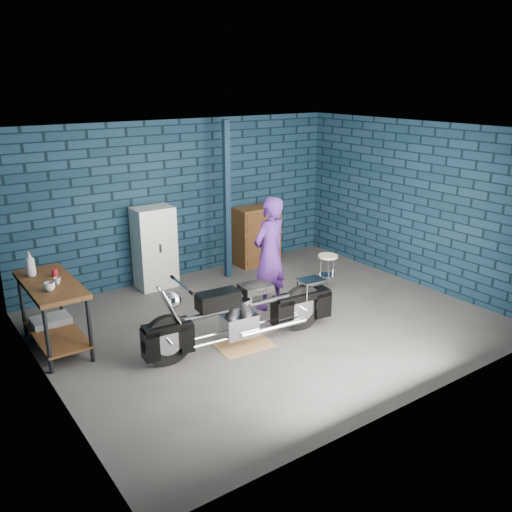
{
  "coord_description": "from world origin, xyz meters",
  "views": [
    {
      "loc": [
        -4.19,
        -5.69,
        3.34
      ],
      "look_at": [
        -0.0,
        0.3,
        0.93
      ],
      "focal_mm": 38.0,
      "sensor_mm": 36.0,
      "label": 1
    }
  ],
  "objects_px": {
    "storage_bin": "(52,328)",
    "shop_stool": "(327,272)",
    "locker": "(155,248)",
    "motorcycle": "(243,309)",
    "person": "(270,254)",
    "tool_chest": "(257,236)",
    "workbench": "(54,315)"
  },
  "relations": [
    {
      "from": "motorcycle",
      "to": "storage_bin",
      "type": "height_order",
      "value": "motorcycle"
    },
    {
      "from": "storage_bin",
      "to": "shop_stool",
      "type": "distance_m",
      "value": 4.32
    },
    {
      "from": "workbench",
      "to": "person",
      "type": "xyz_separation_m",
      "value": [
        3.03,
        -0.52,
        0.4
      ]
    },
    {
      "from": "storage_bin",
      "to": "tool_chest",
      "type": "distance_m",
      "value": 4.16
    },
    {
      "from": "workbench",
      "to": "storage_bin",
      "type": "height_order",
      "value": "workbench"
    },
    {
      "from": "person",
      "to": "storage_bin",
      "type": "bearing_deg",
      "value": -29.72
    },
    {
      "from": "workbench",
      "to": "locker",
      "type": "bearing_deg",
      "value": 32.25
    },
    {
      "from": "workbench",
      "to": "motorcycle",
      "type": "relative_size",
      "value": 0.61
    },
    {
      "from": "storage_bin",
      "to": "locker",
      "type": "height_order",
      "value": "locker"
    },
    {
      "from": "workbench",
      "to": "person",
      "type": "bearing_deg",
      "value": -9.73
    },
    {
      "from": "motorcycle",
      "to": "locker",
      "type": "relative_size",
      "value": 1.7
    },
    {
      "from": "person",
      "to": "shop_stool",
      "type": "relative_size",
      "value": 2.94
    },
    {
      "from": "tool_chest",
      "to": "storage_bin",
      "type": "bearing_deg",
      "value": -166.9
    },
    {
      "from": "workbench",
      "to": "shop_stool",
      "type": "bearing_deg",
      "value": -6.0
    },
    {
      "from": "workbench",
      "to": "tool_chest",
      "type": "height_order",
      "value": "tool_chest"
    },
    {
      "from": "storage_bin",
      "to": "locker",
      "type": "relative_size",
      "value": 0.36
    },
    {
      "from": "tool_chest",
      "to": "shop_stool",
      "type": "xyz_separation_m",
      "value": [
        0.22,
        -1.71,
        -0.25
      ]
    },
    {
      "from": "person",
      "to": "tool_chest",
      "type": "bearing_deg",
      "value": -134.19
    },
    {
      "from": "workbench",
      "to": "motorcycle",
      "type": "bearing_deg",
      "value": -32.97
    },
    {
      "from": "motorcycle",
      "to": "tool_chest",
      "type": "relative_size",
      "value": 2.12
    },
    {
      "from": "workbench",
      "to": "storage_bin",
      "type": "bearing_deg",
      "value": 86.39
    },
    {
      "from": "tool_chest",
      "to": "shop_stool",
      "type": "bearing_deg",
      "value": -82.74
    },
    {
      "from": "motorcycle",
      "to": "tool_chest",
      "type": "height_order",
      "value": "tool_chest"
    },
    {
      "from": "motorcycle",
      "to": "person",
      "type": "height_order",
      "value": "person"
    },
    {
      "from": "locker",
      "to": "tool_chest",
      "type": "bearing_deg",
      "value": 0.0
    },
    {
      "from": "locker",
      "to": "shop_stool",
      "type": "height_order",
      "value": "locker"
    },
    {
      "from": "motorcycle",
      "to": "locker",
      "type": "distance_m",
      "value": 2.58
    },
    {
      "from": "tool_chest",
      "to": "shop_stool",
      "type": "distance_m",
      "value": 1.74
    },
    {
      "from": "person",
      "to": "tool_chest",
      "type": "relative_size",
      "value": 1.57
    },
    {
      "from": "storage_bin",
      "to": "motorcycle",
      "type": "bearing_deg",
      "value": -39.12
    },
    {
      "from": "tool_chest",
      "to": "person",
      "type": "bearing_deg",
      "value": -120.0
    },
    {
      "from": "shop_stool",
      "to": "storage_bin",
      "type": "bearing_deg",
      "value": 169.79
    }
  ]
}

